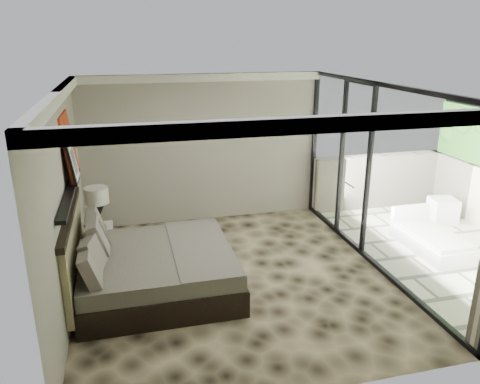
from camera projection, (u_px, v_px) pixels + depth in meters
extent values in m
plane|color=black|center=(234.00, 278.00, 6.98)|extent=(5.00, 5.00, 0.00)
cube|color=silver|center=(233.00, 88.00, 6.10)|extent=(4.50, 5.00, 0.02)
cube|color=gray|center=(203.00, 150.00, 8.83)|extent=(4.50, 0.02, 2.80)
cube|color=gray|center=(65.00, 202.00, 6.02)|extent=(0.02, 5.00, 2.80)
cube|color=white|center=(378.00, 178.00, 7.07)|extent=(0.08, 5.00, 2.80)
cube|color=beige|center=(450.00, 254.00, 7.88)|extent=(3.00, 5.00, 0.12)
cube|color=black|center=(70.00, 192.00, 6.09)|extent=(0.12, 2.20, 0.05)
cube|color=black|center=(159.00, 278.00, 6.62)|extent=(2.12, 2.02, 0.36)
cube|color=#565348|center=(158.00, 259.00, 6.53)|extent=(2.06, 1.96, 0.22)
cube|color=#514E46|center=(200.00, 247.00, 6.63)|extent=(0.81, 2.00, 0.03)
cube|color=#7E7350|center=(74.00, 252.00, 6.20)|extent=(0.08, 2.12, 1.01)
cube|color=black|center=(99.00, 243.00, 7.61)|extent=(0.52, 0.52, 0.48)
cone|color=black|center=(99.00, 222.00, 7.45)|extent=(0.21, 0.21, 0.19)
cone|color=black|center=(98.00, 211.00, 7.39)|extent=(0.21, 0.21, 0.19)
cylinder|color=beige|center=(96.00, 195.00, 7.31)|extent=(0.37, 0.37, 0.25)
cube|color=red|center=(69.00, 146.00, 6.56)|extent=(0.13, 0.90, 0.90)
cube|color=black|center=(72.00, 161.00, 6.35)|extent=(0.11, 0.50, 0.60)
cube|color=white|center=(443.00, 210.00, 9.05)|extent=(0.54, 0.54, 0.46)
cube|color=silver|center=(431.00, 243.00, 7.87)|extent=(0.72, 1.43, 0.25)
cube|color=beige|center=(433.00, 234.00, 7.82)|extent=(0.68, 1.34, 0.07)
cube|color=silver|center=(410.00, 214.00, 8.40)|extent=(0.71, 0.11, 0.31)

